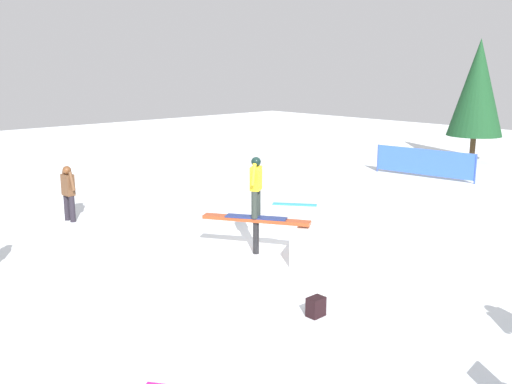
{
  "coord_description": "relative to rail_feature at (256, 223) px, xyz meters",
  "views": [
    {
      "loc": [
        -9.12,
        8.47,
        4.21
      ],
      "look_at": [
        0.0,
        0.0,
        1.45
      ],
      "focal_mm": 40.0,
      "sensor_mm": 36.0,
      "label": 1
    }
  ],
  "objects": [
    {
      "name": "main_rider_on_rail",
      "position": [
        0.0,
        0.0,
        0.82
      ],
      "size": [
        1.33,
        0.99,
        1.4
      ],
      "rotation": [
        0.0,
        0.0,
        0.57
      ],
      "color": "navy",
      "rests_on": "rail_feature"
    },
    {
      "name": "bystander_brown",
      "position": [
        5.57,
        1.86,
        0.15
      ],
      "size": [
        0.69,
        0.26,
        1.55
      ],
      "rotation": [
        0.0,
        0.0,
        3.24
      ],
      "color": "#26212B",
      "rests_on": "ground"
    },
    {
      "name": "backpack_on_snow",
      "position": [
        -3.15,
        1.52,
        -0.55
      ],
      "size": [
        0.22,
        0.3,
        0.34
      ],
      "primitive_type": "cube",
      "rotation": [
        0.0,
        0.0,
        4.71
      ],
      "color": "black",
      "rests_on": "ground"
    },
    {
      "name": "ground_plane",
      "position": [
        0.0,
        0.0,
        -0.72
      ],
      "size": [
        60.0,
        60.0,
        0.0
      ],
      "primitive_type": "plane",
      "color": "white"
    },
    {
      "name": "snow_kicker_ramp",
      "position": [
        -1.59,
        -0.95,
        -0.36
      ],
      "size": [
        2.32,
        2.21,
        0.71
      ],
      "primitive_type": "cube",
      "rotation": [
        0.0,
        0.0,
        0.54
      ],
      "color": "white",
      "rests_on": "ground"
    },
    {
      "name": "loose_snowboard_cyan",
      "position": [
        2.61,
        -4.06,
        -0.7
      ],
      "size": [
        1.26,
        1.05,
        0.02
      ],
      "primitive_type": "cube",
      "rotation": [
        0.0,
        0.0,
        0.65
      ],
      "color": "#32B3CA",
      "rests_on": "ground"
    },
    {
      "name": "rail_feature",
      "position": [
        0.0,
        0.0,
        0.0
      ],
      "size": [
        2.29,
        1.52,
        0.85
      ],
      "rotation": [
        0.0,
        0.0,
        0.54
      ],
      "color": "black",
      "rests_on": "ground"
    },
    {
      "name": "pine_tree_near",
      "position": [
        2.75,
        -15.73,
        2.55
      ],
      "size": [
        2.36,
        2.36,
        5.37
      ],
      "color": "#4C331E",
      "rests_on": "ground"
    },
    {
      "name": "safety_fence",
      "position": [
        2.29,
        -10.94,
        -0.12
      ],
      "size": [
        3.96,
        0.54,
        1.1
      ],
      "rotation": [
        0.0,
        0.0,
        6.41
      ],
      "color": "blue",
      "rests_on": "ground"
    }
  ]
}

